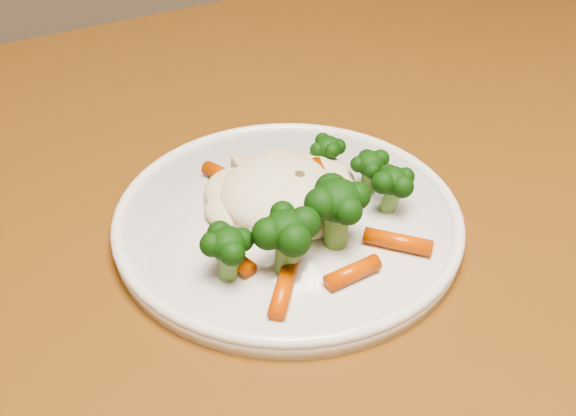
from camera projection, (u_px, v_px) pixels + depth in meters
name	position (u px, v px, depth m)	size (l,w,h in m)	color
dining_table	(326.00, 254.00, 0.69)	(1.26, 0.93, 0.75)	brown
plate	(288.00, 222.00, 0.55)	(0.26, 0.26, 0.01)	white
meal	(299.00, 198.00, 0.53)	(0.18, 0.18, 0.05)	beige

